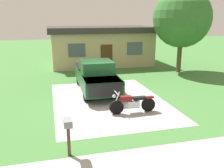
% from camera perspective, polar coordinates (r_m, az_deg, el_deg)
% --- Properties ---
extents(ground_plane, '(80.00, 80.00, 0.00)m').
position_cam_1_polar(ground_plane, '(13.24, -0.81, -3.86)').
color(ground_plane, '#447C3B').
extents(driveway_pad, '(5.78, 8.00, 0.01)m').
position_cam_1_polar(driveway_pad, '(13.23, -0.81, -3.85)').
color(driveway_pad, '#AEAEAE').
rests_on(driveway_pad, ground).
extents(sidewalk_strip, '(36.00, 1.80, 0.01)m').
position_cam_1_polar(sidewalk_strip, '(8.07, 9.73, -17.36)').
color(sidewalk_strip, '#B7B7B2').
rests_on(sidewalk_strip, ground).
extents(motorcycle, '(2.21, 0.70, 1.09)m').
position_cam_1_polar(motorcycle, '(11.47, 4.74, -4.45)').
color(motorcycle, black).
rests_on(motorcycle, ground).
extents(pickup_truck, '(2.07, 5.65, 1.90)m').
position_cam_1_polar(pickup_truck, '(14.88, -3.84, 2.07)').
color(pickup_truck, black).
rests_on(pickup_truck, ground).
extents(mailbox, '(0.26, 0.48, 1.26)m').
position_cam_1_polar(mailbox, '(7.95, -10.14, -9.90)').
color(mailbox, '#4C3823').
rests_on(mailbox, ground).
extents(shade_tree, '(4.53, 4.53, 6.52)m').
position_cam_1_polar(shade_tree, '(20.47, 15.91, 14.42)').
color(shade_tree, brown).
rests_on(shade_tree, ground).
extents(neighbor_house, '(9.60, 5.60, 3.50)m').
position_cam_1_polar(neighbor_house, '(23.48, -2.68, 8.98)').
color(neighbor_house, tan).
rests_on(neighbor_house, ground).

